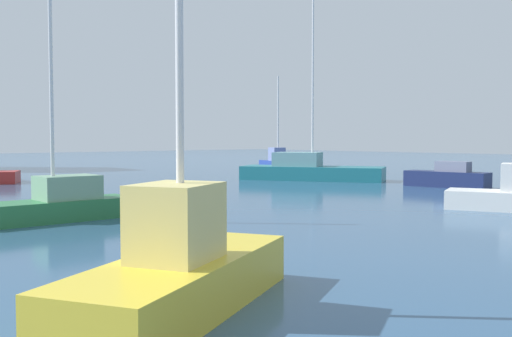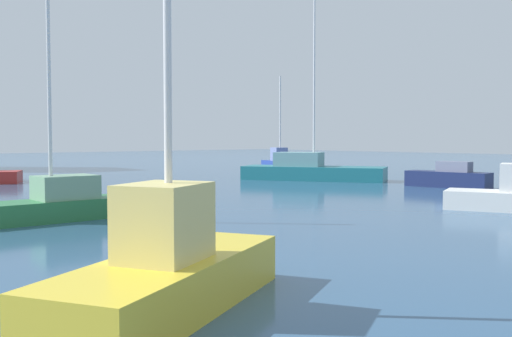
# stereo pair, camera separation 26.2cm
# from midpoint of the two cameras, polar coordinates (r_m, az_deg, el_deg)

# --- Properties ---
(water) EXTENTS (160.00, 160.00, 0.00)m
(water) POSITION_cam_midpoint_polar(r_m,az_deg,el_deg) (28.39, -13.29, -2.42)
(water) COLOR #2D5175
(water) RESTS_ON ground
(sailboat_yellow_distant_east) EXTENTS (5.22, 3.83, 8.46)m
(sailboat_yellow_distant_east) POSITION_cam_midpoint_polar(r_m,az_deg,el_deg) (9.12, -7.65, -9.59)
(sailboat_yellow_distant_east) COLOR gold
(sailboat_yellow_distant_east) RESTS_ON water
(sailboat_teal_near_pier) EXTENTS (6.72, 8.90, 12.47)m
(sailboat_teal_near_pier) POSITION_cam_midpoint_polar(r_m,az_deg,el_deg) (36.99, 5.52, -0.13)
(sailboat_teal_near_pier) COLOR #1E707A
(sailboat_teal_near_pier) RESTS_ON water
(sailboat_green_behind_lamppost) EXTENTS (5.10, 1.55, 7.21)m
(sailboat_green_behind_lamppost) POSITION_cam_midpoint_polar(r_m,az_deg,el_deg) (19.84, -18.47, -3.16)
(sailboat_green_behind_lamppost) COLOR #28703D
(sailboat_green_behind_lamppost) RESTS_ON water
(motorboat_navy_outer_mooring) EXTENTS (1.77, 4.53, 1.38)m
(motorboat_navy_outer_mooring) POSITION_cam_midpoint_polar(r_m,az_deg,el_deg) (33.04, 18.31, -0.85)
(motorboat_navy_outer_mooring) COLOR #19234C
(motorboat_navy_outer_mooring) RESTS_ON water
(sailboat_blue_far_right) EXTENTS (2.54, 4.58, 7.36)m
(sailboat_blue_far_right) POSITION_cam_midpoint_polar(r_m,az_deg,el_deg) (45.51, 2.48, 0.50)
(sailboat_blue_far_right) COLOR #233D93
(sailboat_blue_far_right) RESTS_ON water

